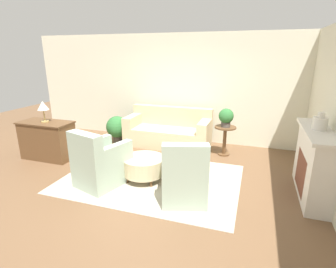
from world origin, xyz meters
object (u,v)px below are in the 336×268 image
at_px(armchair_left, 100,164).
at_px(ottoman_table, 144,165).
at_px(side_table, 225,136).
at_px(potted_plant_floor, 117,127).
at_px(couch, 168,132).
at_px(vase_mantel_near, 320,123).
at_px(potted_plant_on_side_table, 226,117).
at_px(dresser, 48,140).
at_px(armchair_right, 184,177).
at_px(table_lamp, 43,107).

relative_size(armchair_left, ottoman_table, 1.32).
height_order(side_table, potted_plant_floor, potted_plant_floor).
bearing_deg(side_table, couch, 169.94).
height_order(vase_mantel_near, potted_plant_on_side_table, vase_mantel_near).
height_order(dresser, vase_mantel_near, vase_mantel_near).
distance_m(armchair_right, dresser, 3.47).
distance_m(side_table, potted_plant_on_side_table, 0.46).
relative_size(armchair_left, potted_plant_floor, 1.47).
relative_size(couch, vase_mantel_near, 7.80).
bearing_deg(vase_mantel_near, potted_plant_on_side_table, 138.23).
bearing_deg(side_table, potted_plant_floor, 179.08).
distance_m(side_table, vase_mantel_near, 2.26).
bearing_deg(dresser, couch, 36.91).
xyz_separation_m(dresser, vase_mantel_near, (5.34, 0.05, 0.82)).
bearing_deg(armchair_left, table_lamp, 157.91).
bearing_deg(vase_mantel_near, potted_plant_floor, 161.77).
bearing_deg(table_lamp, armchair_left, -22.09).
xyz_separation_m(armchair_right, potted_plant_on_side_table, (0.38, 2.21, 0.52)).
bearing_deg(ottoman_table, dresser, 173.02).
distance_m(ottoman_table, potted_plant_floor, 2.40).
bearing_deg(armchair_right, table_lamp, 167.63).
bearing_deg(potted_plant_floor, dresser, -121.36).
relative_size(ottoman_table, potted_plant_on_side_table, 1.86).
distance_m(armchair_left, ottoman_table, 0.80).
distance_m(armchair_left, potted_plant_floor, 2.43).
relative_size(armchair_left, dresser, 0.88).
height_order(armchair_right, table_lamp, table_lamp).
bearing_deg(ottoman_table, side_table, 54.17).
height_order(ottoman_table, dresser, dresser).
height_order(couch, vase_mantel_near, vase_mantel_near).
bearing_deg(armchair_left, potted_plant_on_side_table, 48.79).
distance_m(couch, side_table, 1.49).
bearing_deg(couch, table_lamp, -143.09).
bearing_deg(potted_plant_floor, side_table, -0.92).
xyz_separation_m(armchair_left, dresser, (-1.83, 0.74, 0.04)).
height_order(couch, potted_plant_floor, couch).
xyz_separation_m(couch, armchair_right, (1.09, -2.47, 0.05)).
relative_size(side_table, table_lamp, 1.48).
distance_m(vase_mantel_near, potted_plant_floor, 4.73).
relative_size(potted_plant_floor, table_lamp, 1.53).
bearing_deg(ottoman_table, table_lamp, 173.02).
bearing_deg(armchair_left, vase_mantel_near, 12.75).
height_order(dresser, table_lamp, table_lamp).
bearing_deg(armchair_right, side_table, 80.34).
height_order(couch, side_table, couch).
distance_m(ottoman_table, dresser, 2.51).
bearing_deg(table_lamp, potted_plant_floor, 58.64).
relative_size(dresser, vase_mantel_near, 4.28).
distance_m(side_table, dresser, 4.04).
xyz_separation_m(vase_mantel_near, potted_plant_on_side_table, (-1.58, 1.41, -0.34)).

